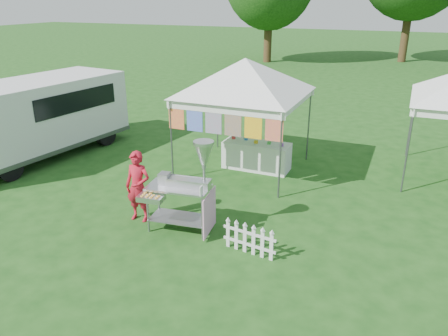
% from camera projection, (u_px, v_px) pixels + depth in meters
% --- Properties ---
extents(ground, '(120.00, 120.00, 0.00)m').
position_uv_depth(ground, '(184.00, 225.00, 9.08)').
color(ground, '#184714').
rests_on(ground, ground).
extents(canopy_main, '(4.24, 4.24, 3.45)m').
position_uv_depth(canopy_main, '(245.00, 58.00, 10.97)').
color(canopy_main, '#59595E').
rests_on(canopy_main, ground).
extents(donut_cart, '(1.39, 1.10, 1.92)m').
position_uv_depth(donut_cart, '(188.00, 180.00, 8.46)').
color(donut_cart, gray).
rests_on(donut_cart, ground).
extents(vendor, '(0.58, 0.40, 1.52)m').
position_uv_depth(vendor, '(138.00, 187.00, 9.05)').
color(vendor, red).
rests_on(vendor, ground).
extents(cargo_van, '(2.82, 5.58, 2.22)m').
position_uv_depth(cargo_van, '(41.00, 115.00, 12.78)').
color(cargo_van, silver).
rests_on(cargo_van, ground).
extents(picket_fence, '(1.07, 0.17, 0.56)m').
position_uv_depth(picket_fence, '(249.00, 240.00, 7.99)').
color(picket_fence, silver).
rests_on(picket_fence, ground).
extents(display_table, '(1.80, 0.70, 0.76)m').
position_uv_depth(display_table, '(256.00, 156.00, 11.95)').
color(display_table, white).
rests_on(display_table, ground).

